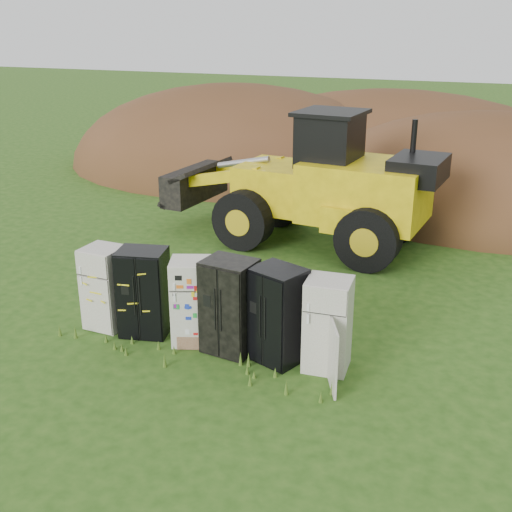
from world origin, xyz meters
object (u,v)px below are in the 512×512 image
(fridge_black_side, at_px, (144,292))
(fridge_dark_mid, at_px, (230,306))
(fridge_leftmost, at_px, (105,287))
(fridge_sticker, at_px, (192,301))
(wheel_loader, at_px, (297,177))
(fridge_black_right, at_px, (277,315))
(fridge_open_door, at_px, (328,325))

(fridge_black_side, xyz_separation_m, fridge_dark_mid, (1.96, -0.02, 0.03))
(fridge_leftmost, distance_m, fridge_sticker, 2.03)
(wheel_loader, bearing_deg, fridge_sticker, -84.41)
(fridge_sticker, height_order, fridge_dark_mid, fridge_dark_mid)
(wheel_loader, bearing_deg, fridge_dark_mid, -77.24)
(fridge_leftmost, height_order, fridge_dark_mid, fridge_dark_mid)
(fridge_leftmost, height_order, wheel_loader, wheel_loader)
(fridge_dark_mid, relative_size, wheel_loader, 0.24)
(fridge_black_right, bearing_deg, fridge_open_door, 22.72)
(fridge_leftmost, bearing_deg, fridge_black_side, 3.24)
(fridge_black_right, xyz_separation_m, fridge_open_door, (0.99, 0.03, -0.04))
(fridge_black_side, bearing_deg, fridge_leftmost, 168.15)
(fridge_black_side, bearing_deg, fridge_sticker, -11.37)
(fridge_black_right, bearing_deg, fridge_dark_mid, -159.23)
(fridge_sticker, bearing_deg, wheel_loader, 69.88)
(fridge_black_side, relative_size, fridge_black_right, 0.98)
(fridge_open_door, bearing_deg, fridge_sticker, 175.73)
(fridge_sticker, relative_size, fridge_dark_mid, 0.93)
(fridge_leftmost, bearing_deg, fridge_sticker, 3.50)
(fridge_sticker, xyz_separation_m, fridge_open_door, (2.85, -0.01, 0.01))
(fridge_sticker, xyz_separation_m, fridge_dark_mid, (0.86, -0.05, 0.07))
(fridge_black_side, relative_size, fridge_dark_mid, 0.97)
(fridge_open_door, distance_m, wheel_loader, 7.47)
(fridge_sticker, height_order, fridge_black_right, fridge_black_right)
(fridge_leftmost, bearing_deg, fridge_black_right, 2.28)
(fridge_leftmost, relative_size, fridge_sticker, 1.00)
(fridge_sticker, xyz_separation_m, wheel_loader, (-0.03, 6.80, 1.06))
(fridge_black_side, distance_m, fridge_open_door, 3.95)
(fridge_dark_mid, height_order, fridge_open_door, fridge_dark_mid)
(fridge_leftmost, relative_size, fridge_dark_mid, 0.94)
(fridge_black_right, distance_m, fridge_open_door, 0.99)
(fridge_open_door, bearing_deg, fridge_leftmost, 176.30)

